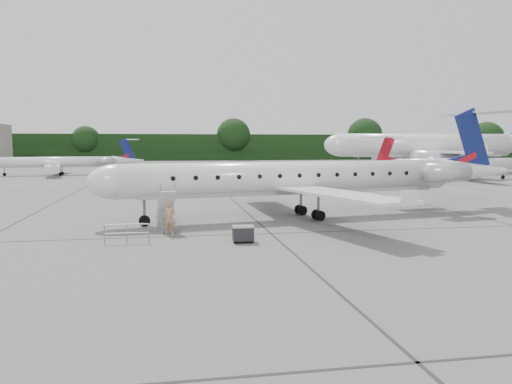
{
  "coord_description": "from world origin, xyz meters",
  "views": [
    {
      "loc": [
        -9.17,
        -24.93,
        5.1
      ],
      "look_at": [
        -4.21,
        3.43,
        2.3
      ],
      "focal_mm": 35.0,
      "sensor_mm": 36.0,
      "label": 1
    }
  ],
  "objects": [
    {
      "name": "main_regional_jet",
      "position": [
        -0.69,
        7.99,
        3.87
      ],
      "size": [
        33.36,
        26.42,
        7.74
      ],
      "primitive_type": null,
      "rotation": [
        0.0,
        0.0,
        0.17
      ],
      "color": "silver",
      "rests_on": "ground"
    },
    {
      "name": "airstair",
      "position": [
        -9.38,
        4.32,
        1.21
      ],
      "size": [
        1.19,
        2.23,
        2.43
      ],
      "primitive_type": null,
      "rotation": [
        0.0,
        0.0,
        0.17
      ],
      "color": "silver",
      "rests_on": "ground"
    },
    {
      "name": "treeline",
      "position": [
        0.0,
        130.0,
        4.0
      ],
      "size": [
        260.0,
        4.0,
        8.0
      ],
      "primitive_type": "cube",
      "color": "black",
      "rests_on": "ground"
    },
    {
      "name": "baggage_cart",
      "position": [
        -5.45,
        0.26,
        0.46
      ],
      "size": [
        1.1,
        0.91,
        0.92
      ],
      "primitive_type": null,
      "rotation": [
        0.0,
        0.0,
        -0.05
      ],
      "color": "black",
      "rests_on": "ground"
    },
    {
      "name": "passenger",
      "position": [
        -9.18,
        3.13,
        0.94
      ],
      "size": [
        0.78,
        0.61,
        1.89
      ],
      "primitive_type": "imported",
      "rotation": [
        0.0,
        0.0,
        -0.25
      ],
      "color": "#9B7654",
      "rests_on": "ground"
    },
    {
      "name": "ground",
      "position": [
        0.0,
        0.0,
        0.0
      ],
      "size": [
        320.0,
        320.0,
        0.0
      ],
      "primitive_type": "plane",
      "color": "#5F605D",
      "rests_on": "ground"
    },
    {
      "name": "bg_regional_right",
      "position": [
        30.67,
        38.83,
        3.05
      ],
      "size": [
        25.03,
        19.31,
        6.1
      ],
      "primitive_type": null,
      "rotation": [
        0.0,
        0.0,
        3.26
      ],
      "color": "silver",
      "rests_on": "ground"
    },
    {
      "name": "bg_narrowbody",
      "position": [
        33.16,
        52.39,
        6.71
      ],
      "size": [
        37.78,
        27.45,
        13.43
      ],
      "primitive_type": null,
      "rotation": [
        0.0,
        0.0,
        -0.01
      ],
      "color": "silver",
      "rests_on": "ground"
    },
    {
      "name": "bg_regional_left",
      "position": [
        -27.17,
        59.8,
        2.97
      ],
      "size": [
        23.92,
        18.11,
        5.95
      ],
      "primitive_type": null,
      "rotation": [
        0.0,
        0.0,
        0.08
      ],
      "color": "silver",
      "rests_on": "ground"
    },
    {
      "name": "safety_railing",
      "position": [
        -11.34,
        0.89,
        0.5
      ],
      "size": [
        2.2,
        0.09,
        1.0
      ],
      "primitive_type": null,
      "rotation": [
        0.0,
        0.0,
        0.0
      ],
      "color": "gray",
      "rests_on": "ground"
    }
  ]
}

